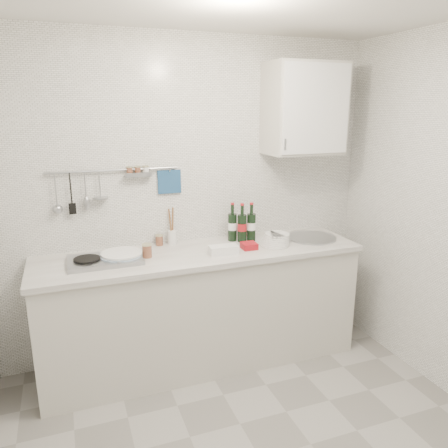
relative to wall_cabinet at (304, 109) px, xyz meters
name	(u,v)px	position (x,y,z in m)	size (l,w,h in m)	color
back_wall	(189,200)	(-0.90, 0.18, -0.70)	(3.00, 0.02, 2.50)	silver
counter	(203,310)	(-0.89, -0.12, -1.52)	(2.44, 0.64, 0.96)	beige
wall_rail	(111,183)	(-1.50, 0.15, -0.52)	(0.98, 0.09, 0.34)	#93969B
wall_cabinet	(304,109)	(0.00, 0.00, 0.00)	(0.60, 0.38, 0.70)	beige
plate_stack_hob	(120,256)	(-1.49, -0.11, -1.00)	(0.32, 0.31, 0.05)	teal
plate_stack_sink	(276,240)	(-0.31, -0.18, -0.99)	(0.25, 0.23, 0.09)	white
wine_bottles	(242,222)	(-0.51, 0.02, -0.87)	(0.22, 0.12, 0.31)	black
butter_dish	(224,250)	(-0.77, -0.24, -1.00)	(0.21, 0.11, 0.06)	white
strawberry_punnet	(249,246)	(-0.54, -0.19, -1.01)	(0.11, 0.11, 0.05)	#AA1217
utensil_crock	(172,235)	(-1.06, 0.13, -0.96)	(0.07, 0.07, 0.30)	white
jar_a	(159,240)	(-1.16, 0.13, -0.99)	(0.06, 0.06, 0.08)	brown
jar_b	(243,231)	(-0.45, 0.13, -0.99)	(0.06, 0.06, 0.09)	brown
jar_c	(271,236)	(-0.28, -0.05, -1.00)	(0.06, 0.06, 0.07)	brown
jar_d	(147,250)	(-1.31, -0.12, -0.98)	(0.07, 0.07, 0.10)	brown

